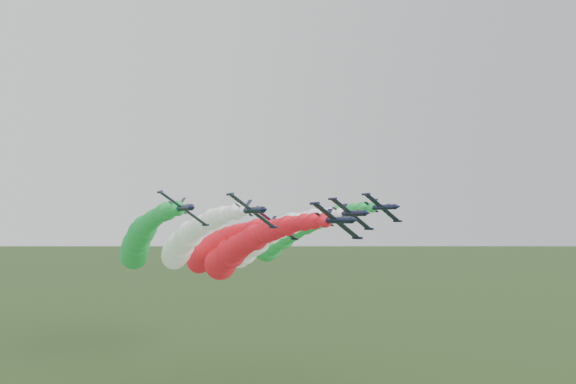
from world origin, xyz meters
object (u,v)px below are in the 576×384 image
at_px(jet_trail, 209,251).
at_px(jet_outer_left, 138,242).
at_px(jet_inner_left, 184,244).
at_px(jet_outer_right, 284,237).
at_px(jet_inner_right, 256,243).
at_px(jet_lead, 235,253).

bearing_deg(jet_trail, jet_outer_left, -151.04).
bearing_deg(jet_inner_left, jet_trail, 54.81).
bearing_deg(jet_outer_right, jet_inner_right, -144.66).
relative_size(jet_outer_right, jet_trail, 1.00).
bearing_deg(jet_trail, jet_lead, -95.86).
relative_size(jet_outer_left, jet_outer_right, 1.00).
height_order(jet_lead, jet_inner_right, jet_inner_right).
height_order(jet_inner_left, jet_inner_right, jet_inner_left).
bearing_deg(jet_lead, jet_outer_right, 37.93).
xyz_separation_m(jet_lead, jet_outer_right, (19.99, 15.58, 2.72)).
distance_m(jet_inner_left, jet_trail, 20.44).
relative_size(jet_inner_left, jet_outer_left, 1.00).
bearing_deg(jet_inner_left, jet_lead, -43.26).
relative_size(jet_inner_right, jet_outer_right, 0.99).
relative_size(jet_inner_right, jet_trail, 0.99).
relative_size(jet_lead, jet_outer_left, 1.01).
relative_size(jet_inner_left, jet_trail, 0.99).
relative_size(jet_inner_left, jet_inner_right, 1.00).
distance_m(jet_lead, jet_inner_left, 12.63).
xyz_separation_m(jet_inner_left, jet_outer_right, (29.09, 7.01, 0.93)).
distance_m(jet_inner_left, jet_inner_right, 17.63).
bearing_deg(jet_lead, jet_trail, 84.14).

